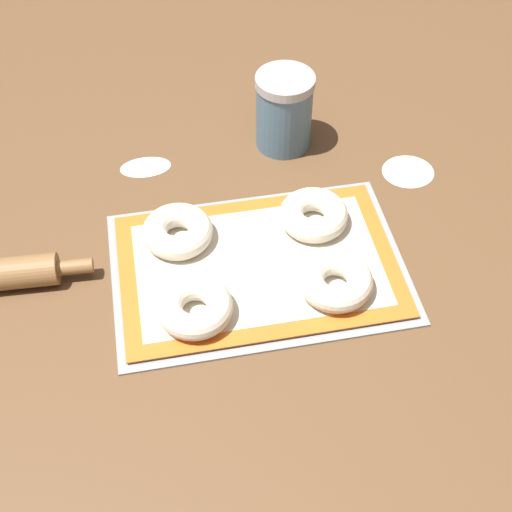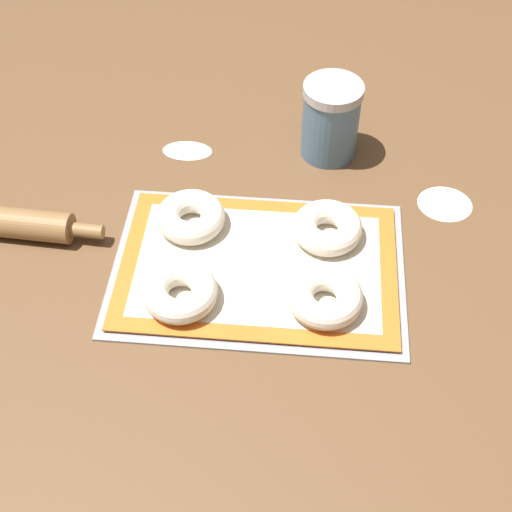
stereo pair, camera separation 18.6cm
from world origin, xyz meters
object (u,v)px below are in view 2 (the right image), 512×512
at_px(bagel_back_left, 191,217).
at_px(flour_canister, 331,120).
at_px(baking_tray, 256,267).
at_px(bagel_back_right, 327,228).
at_px(bagel_front_left, 180,292).
at_px(bagel_front_right, 325,297).

bearing_deg(bagel_back_left, flour_canister, 44.81).
bearing_deg(baking_tray, bagel_back_right, 32.68).
xyz_separation_m(bagel_back_left, bagel_back_right, (0.21, -0.00, 0.00)).
distance_m(bagel_front_left, bagel_front_right, 0.20).
xyz_separation_m(bagel_front_right, bagel_back_left, (-0.21, 0.14, 0.00)).
bearing_deg(bagel_front_right, bagel_back_left, 146.61).
relative_size(baking_tray, flour_canister, 3.17).
height_order(bagel_front_left, bagel_back_left, same).
xyz_separation_m(baking_tray, bagel_back_right, (0.10, 0.07, 0.03)).
distance_m(bagel_back_left, bagel_back_right, 0.21).
bearing_deg(bagel_back_right, bagel_front_left, -145.11).
bearing_deg(flour_canister, bagel_front_right, -89.74).
bearing_deg(bagel_back_left, bagel_front_right, -33.39).
height_order(baking_tray, bagel_back_left, bagel_back_left).
xyz_separation_m(bagel_back_left, flour_canister, (0.21, 0.21, 0.04)).
height_order(baking_tray, flour_canister, flour_canister).
bearing_deg(baking_tray, bagel_front_right, -33.37).
bearing_deg(bagel_front_right, bagel_back_right, 89.78).
bearing_deg(bagel_front_left, flour_canister, 60.30).
xyz_separation_m(bagel_front_left, bagel_front_right, (0.20, 0.01, 0.00)).
height_order(baking_tray, bagel_front_left, bagel_front_left).
bearing_deg(bagel_back_left, bagel_front_left, -87.42).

